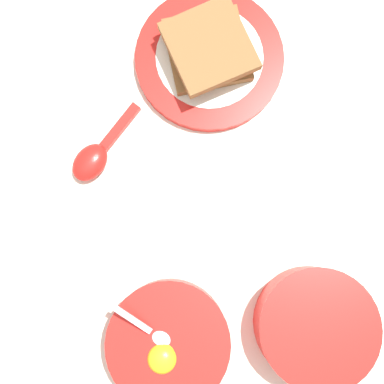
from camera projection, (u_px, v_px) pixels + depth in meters
ground_plane at (218, 226)px, 0.60m from camera, size 3.00×3.00×0.00m
egg_bowl at (172, 343)px, 0.56m from camera, size 0.16×0.15×0.08m
toast_plate at (209, 59)px, 0.63m from camera, size 0.21×0.21×0.01m
toast_sandwich at (208, 47)px, 0.60m from camera, size 0.15×0.16×0.04m
soup_spoon at (95, 156)px, 0.61m from camera, size 0.06×0.13×0.03m
congee_bowl at (315, 326)px, 0.56m from camera, size 0.15×0.15×0.06m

